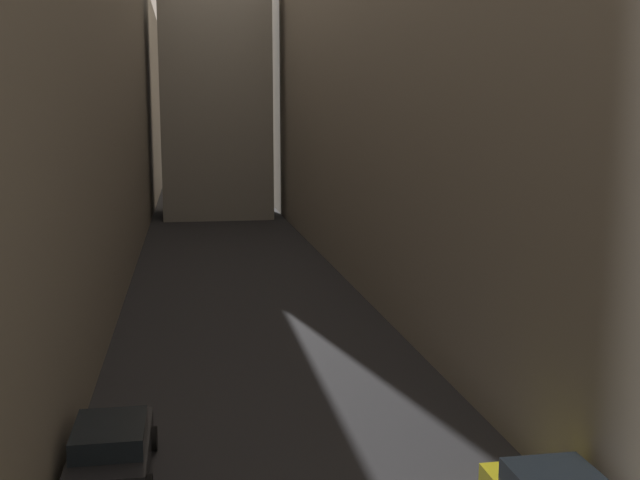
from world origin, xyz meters
The scene contains 4 objects.
ground_plane centered at (0.00, 48.00, 0.00)m, with size 264.00×264.00×0.00m, color #232326.
building_block_left centered at (-10.79, 50.00, 9.76)m, with size 10.57×108.00×19.53m, color #756B5B.
building_block_right centered at (11.23, 50.00, 9.63)m, with size 11.47×108.00×19.25m, color gray.
parked_car_left_far centered at (-4.40, 25.99, 0.73)m, with size 1.95×3.95×1.38m.
Camera 1 is at (-2.50, 8.64, 8.26)m, focal length 43.21 mm.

